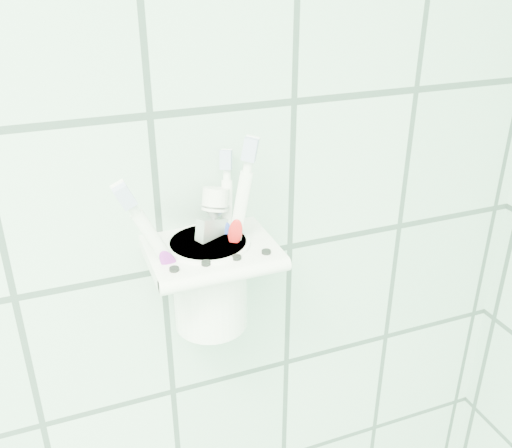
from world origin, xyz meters
TOP-DOWN VIEW (x-y plane):
  - holder_bracket at (0.66, 1.15)m, footprint 0.13×0.11m
  - cup at (0.66, 1.16)m, footprint 0.09×0.09m
  - toothbrush_pink at (0.65, 1.14)m, footprint 0.08×0.03m
  - toothbrush_blue at (0.67, 1.15)m, footprint 0.03×0.05m
  - toothbrush_orange at (0.67, 1.15)m, footprint 0.05×0.02m
  - toothpaste_tube at (0.65, 1.14)m, footprint 0.06×0.05m

SIDE VIEW (x-z plane):
  - cup at x=0.66m, z-range 1.20..1.31m
  - holder_bracket at x=0.66m, z-range 1.27..1.31m
  - toothpaste_tube at x=0.65m, z-range 1.21..1.37m
  - toothbrush_blue at x=0.67m, z-range 1.21..1.39m
  - toothbrush_pink at x=0.65m, z-range 1.21..1.41m
  - toothbrush_orange at x=0.67m, z-range 1.21..1.41m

